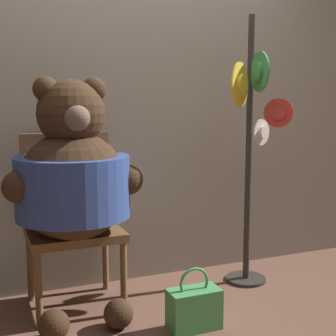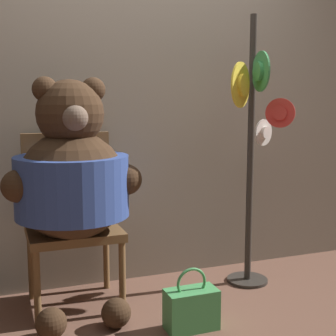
# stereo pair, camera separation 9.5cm
# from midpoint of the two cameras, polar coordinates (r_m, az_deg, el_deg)

# --- Properties ---
(ground_plane) EXTENTS (14.00, 14.00, 0.00)m
(ground_plane) POSITION_cam_midpoint_polar(r_m,az_deg,el_deg) (2.84, -1.52, -17.77)
(ground_plane) COLOR brown
(wall_back) EXTENTS (8.00, 0.10, 2.57)m
(wall_back) POSITION_cam_midpoint_polar(r_m,az_deg,el_deg) (3.22, -6.14, 8.84)
(wall_back) COLOR gray
(wall_back) RESTS_ON ground_plane
(chair) EXTENTS (0.54, 0.47, 1.05)m
(chair) POSITION_cam_midpoint_polar(r_m,az_deg,el_deg) (2.93, -12.68, -5.45)
(chair) COLOR brown
(chair) RESTS_ON ground_plane
(teddy_bear) EXTENTS (0.78, 0.70, 1.38)m
(teddy_bear) POSITION_cam_midpoint_polar(r_m,az_deg,el_deg) (2.72, -12.49, -1.34)
(teddy_bear) COLOR #3D2819
(teddy_bear) RESTS_ON ground_plane
(hat_display_rack) EXTENTS (0.49, 0.40, 1.80)m
(hat_display_rack) POSITION_cam_midpoint_polar(r_m,az_deg,el_deg) (3.13, 9.31, 2.96)
(hat_display_rack) COLOR #332D28
(hat_display_rack) RESTS_ON ground_plane
(handbag_on_ground) EXTENTS (0.29, 0.15, 0.35)m
(handbag_on_ground) POSITION_cam_midpoint_polar(r_m,az_deg,el_deg) (2.67, 2.14, -16.66)
(handbag_on_ground) COLOR #479E56
(handbag_on_ground) RESTS_ON ground_plane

